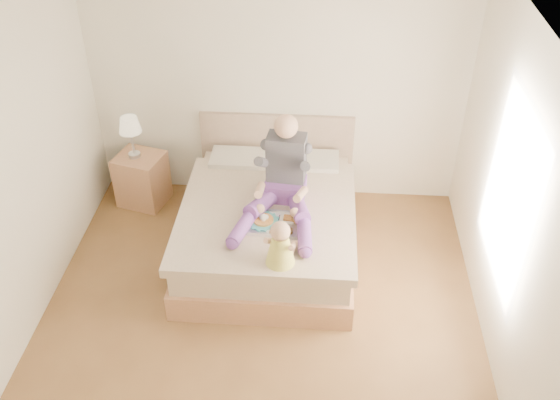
# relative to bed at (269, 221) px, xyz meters

# --- Properties ---
(room) EXTENTS (4.02, 4.22, 2.71)m
(room) POSITION_rel_bed_xyz_m (0.08, -1.08, 1.19)
(room) COLOR brown
(room) RESTS_ON ground
(bed) EXTENTS (1.70, 2.18, 1.00)m
(bed) POSITION_rel_bed_xyz_m (0.00, 0.00, 0.00)
(bed) COLOR #A06F4A
(bed) RESTS_ON ground
(nightstand) EXTENTS (0.59, 0.55, 0.60)m
(nightstand) POSITION_rel_bed_xyz_m (-1.49, 0.67, -0.02)
(nightstand) COLOR #A06F4A
(nightstand) RESTS_ON ground
(lamp) EXTENTS (0.24, 0.24, 0.48)m
(lamp) POSITION_rel_bed_xyz_m (-1.53, 0.67, 0.65)
(lamp) COLOR silver
(lamp) RESTS_ON nightstand
(adult) EXTENTS (0.78, 1.14, 0.92)m
(adult) POSITION_rel_bed_xyz_m (0.14, -0.10, 0.56)
(adult) COLOR #633688
(adult) RESTS_ON bed
(tray) EXTENTS (0.51, 0.41, 0.14)m
(tray) POSITION_rel_bed_xyz_m (0.08, -0.41, 0.32)
(tray) COLOR silver
(tray) RESTS_ON bed
(baby) EXTENTS (0.31, 0.39, 0.43)m
(baby) POSITION_rel_bed_xyz_m (0.18, -0.92, 0.47)
(baby) COLOR #DEDD46
(baby) RESTS_ON bed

